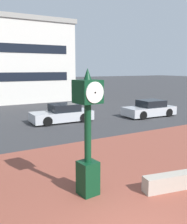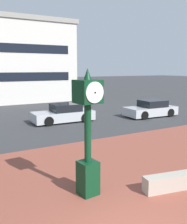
# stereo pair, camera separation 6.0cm
# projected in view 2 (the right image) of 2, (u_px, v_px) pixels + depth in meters

# --- Properties ---
(plaza_brick_paving) EXTENTS (44.00, 11.66, 0.01)m
(plaza_brick_paving) POSITION_uv_depth(u_px,v_px,m) (99.00, 206.00, 7.06)
(plaza_brick_paving) COLOR brown
(plaza_brick_paving) RESTS_ON ground
(street_clock) EXTENTS (0.72, 0.77, 3.75)m
(street_clock) POSITION_uv_depth(u_px,v_px,m) (88.00, 133.00, 7.41)
(street_clock) COLOR #0C381E
(street_clock) RESTS_ON ground
(car_street_near) EXTENTS (4.32, 1.96, 1.28)m
(car_street_near) POSITION_uv_depth(u_px,v_px,m) (64.00, 114.00, 18.04)
(car_street_near) COLOR #B7BABF
(car_street_near) RESTS_ON ground
(car_street_mid) EXTENTS (4.18, 2.11, 1.28)m
(car_street_mid) POSITION_uv_depth(u_px,v_px,m) (151.00, 109.00, 20.16)
(car_street_mid) COLOR #B7BABF
(car_street_mid) RESTS_ON ground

